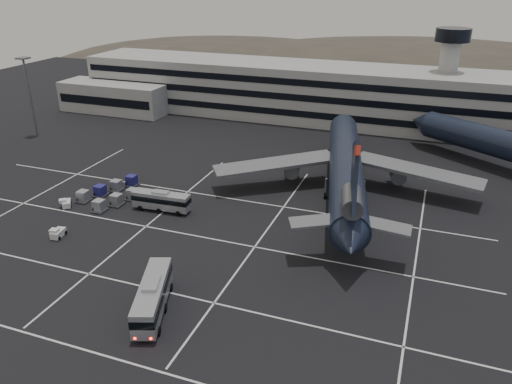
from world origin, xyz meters
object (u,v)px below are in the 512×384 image
trijet_main (346,168)px  tug_a (58,233)px  bus_far (161,200)px  uld_cluster (112,193)px  bus_near (153,295)px

trijet_main → tug_a: 47.46m
trijet_main → bus_far: (-27.07, -16.13, -3.36)m
uld_cluster → trijet_main: bearing=21.6°
tug_a → uld_cluster: 14.46m
tug_a → uld_cluster: (-0.62, 14.45, 0.27)m
bus_far → bus_near: bearing=-155.2°
tug_a → bus_near: bearing=-34.2°
trijet_main → tug_a: bearing=-153.7°
bus_far → uld_cluster: size_ratio=0.71×
bus_near → bus_far: bearing=98.1°
bus_near → trijet_main: bearing=50.1°
trijet_main → bus_near: trijet_main is taller
trijet_main → bus_far: size_ratio=5.79×
bus_far → uld_cluster: 10.66m
bus_near → tug_a: 24.83m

